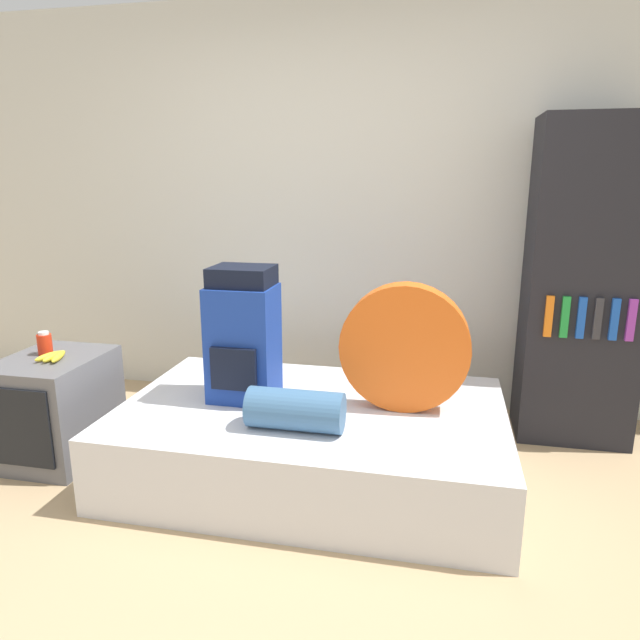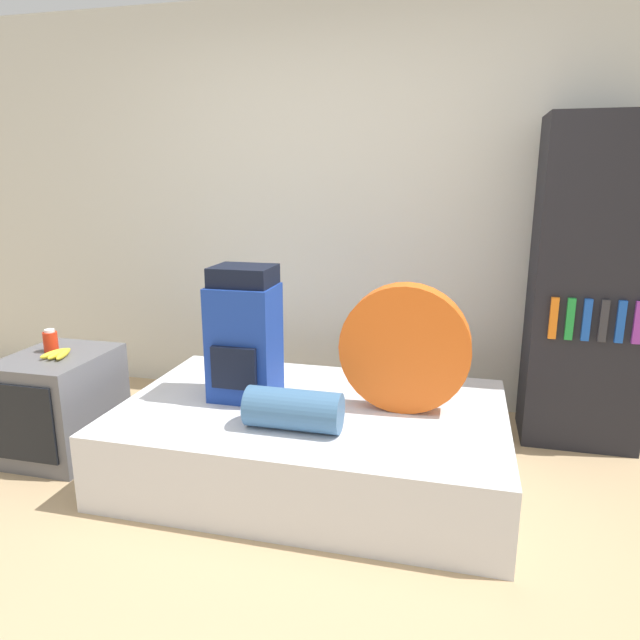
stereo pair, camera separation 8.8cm
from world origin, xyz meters
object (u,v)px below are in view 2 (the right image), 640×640
at_px(backpack, 244,335).
at_px(sleeping_roll, 294,409).
at_px(television, 61,404).
at_px(canister, 51,341).
at_px(tent_bag, 405,348).
at_px(bookshelf, 590,286).

height_order(backpack, sleeping_roll, backpack).
distance_m(television, canister, 0.35).
xyz_separation_m(backpack, sleeping_roll, (0.36, -0.32, -0.24)).
height_order(tent_bag, bookshelf, bookshelf).
bearing_deg(sleeping_roll, television, 172.35).
bearing_deg(bookshelf, tent_bag, -142.69).
distance_m(sleeping_roll, canister, 1.49).
bearing_deg(bookshelf, sleeping_roll, -142.67).
distance_m(backpack, tent_bag, 0.82).
distance_m(tent_bag, canister, 1.93).
bearing_deg(backpack, sleeping_roll, -41.90).
relative_size(tent_bag, television, 1.04).
height_order(backpack, bookshelf, bookshelf).
bearing_deg(canister, backpack, 4.22).
bearing_deg(sleeping_roll, tent_bag, 37.38).
height_order(backpack, tent_bag, backpack).
distance_m(backpack, bookshelf, 1.93).
relative_size(television, canister, 4.75).
relative_size(tent_bag, canister, 4.96).
distance_m(television, bookshelf, 3.02).
bearing_deg(tent_bag, canister, -176.60).
distance_m(tent_bag, bookshelf, 1.21).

